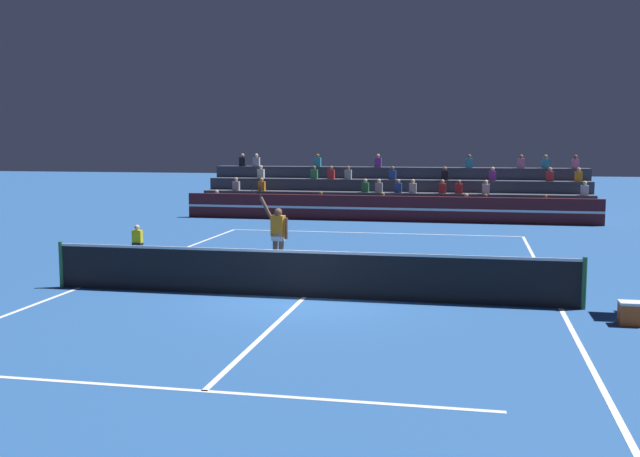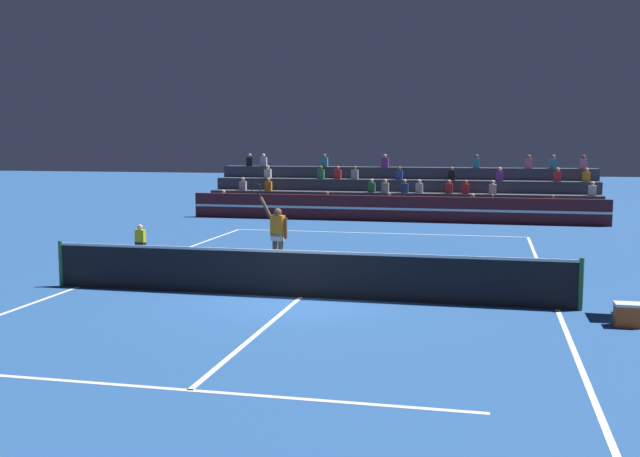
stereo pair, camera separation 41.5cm
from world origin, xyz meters
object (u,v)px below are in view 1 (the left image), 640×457
at_px(tennis_player, 277,235).
at_px(tennis_ball, 304,282).
at_px(equipment_cooler, 632,313).
at_px(ball_kid_courtside, 137,241).

height_order(tennis_player, tennis_ball, tennis_player).
xyz_separation_m(tennis_ball, equipment_cooler, (7.03, -2.80, 0.19)).
bearing_deg(tennis_ball, ball_kid_courtside, 146.55).
bearing_deg(tennis_player, ball_kid_courtside, 152.71).
bearing_deg(ball_kid_courtside, tennis_player, -27.29).
distance_m(tennis_player, equipment_cooler, 9.17).
relative_size(tennis_player, equipment_cooler, 4.87).
relative_size(tennis_player, tennis_ball, 35.77).
xyz_separation_m(tennis_player, tennis_ball, (1.06, -1.46, -0.95)).
bearing_deg(ball_kid_courtside, equipment_cooler, -27.60).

